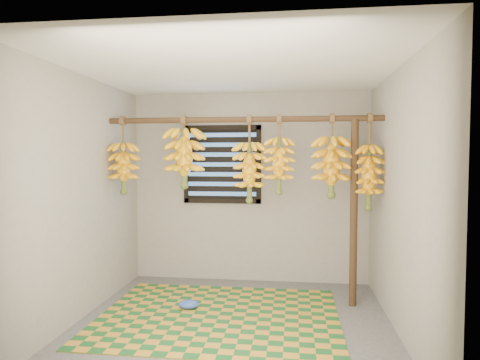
# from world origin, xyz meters

# --- Properties ---
(floor) EXTENTS (3.00, 3.00, 0.01)m
(floor) POSITION_xyz_m (0.00, 0.00, -0.01)
(floor) COLOR #4A4A4A
(floor) RESTS_ON ground
(ceiling) EXTENTS (3.00, 3.00, 0.01)m
(ceiling) POSITION_xyz_m (0.00, 0.00, 2.40)
(ceiling) COLOR silver
(ceiling) RESTS_ON wall_back
(wall_back) EXTENTS (3.00, 0.01, 2.40)m
(wall_back) POSITION_xyz_m (0.00, 1.50, 1.20)
(wall_back) COLOR gray
(wall_back) RESTS_ON floor
(wall_left) EXTENTS (0.01, 3.00, 2.40)m
(wall_left) POSITION_xyz_m (-1.50, 0.00, 1.20)
(wall_left) COLOR gray
(wall_left) RESTS_ON floor
(wall_right) EXTENTS (0.01, 3.00, 2.40)m
(wall_right) POSITION_xyz_m (1.50, 0.00, 1.20)
(wall_right) COLOR gray
(wall_right) RESTS_ON floor
(window) EXTENTS (1.00, 0.04, 1.00)m
(window) POSITION_xyz_m (-0.35, 1.48, 1.50)
(window) COLOR black
(window) RESTS_ON wall_back
(hanging_pole) EXTENTS (3.00, 0.06, 0.06)m
(hanging_pole) POSITION_xyz_m (0.00, 0.70, 2.00)
(hanging_pole) COLOR #442C19
(hanging_pole) RESTS_ON wall_left
(support_post) EXTENTS (0.08, 0.08, 2.00)m
(support_post) POSITION_xyz_m (1.20, 0.70, 1.00)
(support_post) COLOR #442C19
(support_post) RESTS_ON floor
(woven_mat) EXTENTS (2.37, 1.90, 0.01)m
(woven_mat) POSITION_xyz_m (-0.17, 0.21, 0.01)
(woven_mat) COLOR #1A5822
(woven_mat) RESTS_ON floor
(plastic_bag) EXTENTS (0.24, 0.18, 0.09)m
(plastic_bag) POSITION_xyz_m (-0.52, 0.36, 0.05)
(plastic_bag) COLOR #3052B5
(plastic_bag) RESTS_ON woven_mat
(banana_bunch_a) EXTENTS (0.33, 0.33, 0.87)m
(banana_bunch_a) POSITION_xyz_m (-1.35, 0.70, 1.47)
(banana_bunch_a) COLOR brown
(banana_bunch_a) RESTS_ON hanging_pole
(banana_bunch_b) EXTENTS (0.42, 0.42, 0.79)m
(banana_bunch_b) POSITION_xyz_m (-0.64, 0.70, 1.58)
(banana_bunch_b) COLOR brown
(banana_bunch_b) RESTS_ON hanging_pole
(banana_bunch_c) EXTENTS (0.34, 0.34, 0.95)m
(banana_bunch_c) POSITION_xyz_m (0.08, 0.70, 1.43)
(banana_bunch_c) COLOR brown
(banana_bunch_c) RESTS_ON hanging_pole
(banana_bunch_d) EXTENTS (0.32, 0.32, 0.86)m
(banana_bunch_d) POSITION_xyz_m (0.41, 0.70, 1.50)
(banana_bunch_d) COLOR brown
(banana_bunch_d) RESTS_ON hanging_pole
(banana_bunch_e) EXTENTS (0.38, 0.38, 0.88)m
(banana_bunch_e) POSITION_xyz_m (0.96, 0.70, 1.49)
(banana_bunch_e) COLOR brown
(banana_bunch_e) RESTS_ON hanging_pole
(banana_bunch_f) EXTENTS (0.29, 0.29, 1.01)m
(banana_bunch_f) POSITION_xyz_m (1.35, 0.70, 1.38)
(banana_bunch_f) COLOR brown
(banana_bunch_f) RESTS_ON hanging_pole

